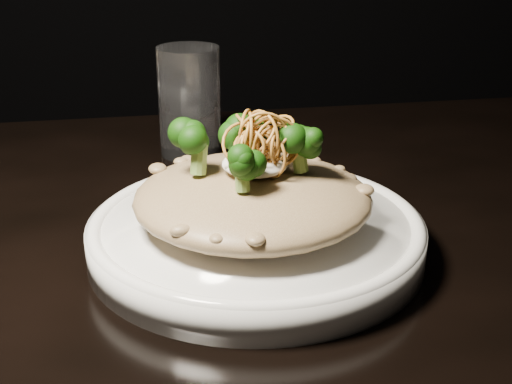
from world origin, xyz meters
TOP-DOWN VIEW (x-y plane):
  - table at (0.00, 0.00)m, footprint 1.10×0.80m
  - plate at (-0.01, -0.02)m, footprint 0.28×0.28m
  - risotto at (-0.02, -0.02)m, footprint 0.20×0.20m
  - broccoli at (-0.01, -0.02)m, footprint 0.13×0.13m
  - cheese at (-0.01, -0.02)m, footprint 0.05×0.05m
  - shallots at (-0.01, -0.02)m, footprint 0.05×0.05m
  - drinking_glass at (-0.04, 0.24)m, footprint 0.08×0.08m

SIDE VIEW (x-z plane):
  - table at x=0.00m, z-range 0.29..1.04m
  - plate at x=-0.01m, z-range 0.75..0.78m
  - risotto at x=-0.02m, z-range 0.78..0.82m
  - drinking_glass at x=-0.04m, z-range 0.75..0.87m
  - cheese at x=-0.01m, z-range 0.82..0.84m
  - broccoli at x=-0.01m, z-range 0.82..0.87m
  - shallots at x=-0.01m, z-range 0.84..0.87m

